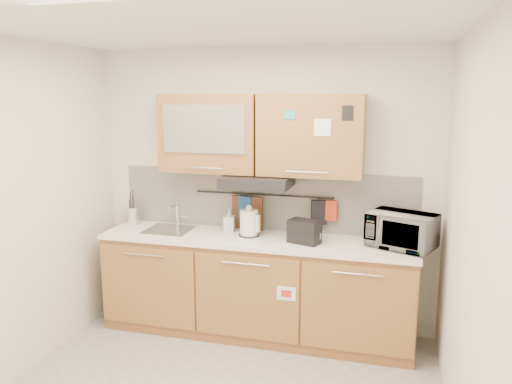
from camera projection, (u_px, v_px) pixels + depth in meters
The scene contains 20 objects.
ceiling at pixel (204, 23), 3.01m from camera, with size 3.20×3.20×0.00m, color white.
wall_back at pixel (264, 189), 4.68m from camera, with size 3.20×3.20×0.00m, color silver.
wall_left at pixel (4, 215), 3.67m from camera, with size 3.00×3.00×0.00m, color silver.
wall_right at pixel (471, 250), 2.85m from camera, with size 3.00×3.00×0.00m, color silver.
base_cabinet at pixel (256, 291), 4.56m from camera, with size 2.80×0.64×0.88m.
countertop at pixel (256, 240), 4.47m from camera, with size 2.82×0.62×0.04m, color white.
backsplash at pixel (264, 200), 4.69m from camera, with size 2.80×0.02×0.56m, color silver.
upper_cabinets at pixel (259, 134), 4.41m from camera, with size 1.82×0.37×0.70m.
range_hood at pixel (257, 181), 4.42m from camera, with size 0.60×0.46×0.10m, color black.
sink at pixel (169, 230), 4.70m from camera, with size 0.42×0.40×0.26m.
utensil_rail at pixel (263, 195), 4.64m from camera, with size 0.02×0.02×1.30m, color black.
utensil_crock at pixel (133, 215), 4.92m from camera, with size 0.17×0.17×0.34m.
kettle at pixel (249, 223), 4.49m from camera, with size 0.22×0.22×0.29m.
toaster at pixel (304, 231), 4.28m from camera, with size 0.30×0.23×0.20m.
microwave at pixel (402, 230), 4.15m from camera, with size 0.53×0.36×0.29m, color #999999.
soap_bottle at pixel (229, 220), 4.65m from camera, with size 0.10×0.10×0.21m, color #999999.
cutting_board at pixel (247, 216), 4.71m from camera, with size 0.31×0.02×0.38m, color brown.
oven_mitt at pixel (245, 207), 4.70m from camera, with size 0.13×0.03×0.21m, color #1F4E91.
dark_pouch at pixel (319, 212), 4.52m from camera, with size 0.14×0.04×0.22m, color black.
pot_holder at pixel (329, 211), 4.49m from camera, with size 0.15×0.02×0.18m, color red.
Camera 1 is at (1.13, -2.96, 2.17)m, focal length 35.00 mm.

